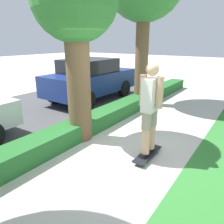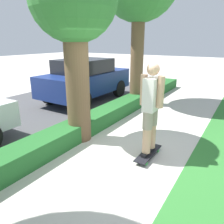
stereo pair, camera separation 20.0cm
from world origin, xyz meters
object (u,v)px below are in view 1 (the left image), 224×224
(skateboard, at_px, (148,154))
(tree_mid, at_px, (75,8))
(skater_person, at_px, (150,108))
(parked_car_middle, at_px, (91,79))

(skateboard, distance_m, tree_mid, 3.34)
(skater_person, bearing_deg, parked_car_middle, 53.55)
(tree_mid, bearing_deg, skater_person, -88.23)
(tree_mid, height_order, parked_car_middle, tree_mid)
(parked_car_middle, bearing_deg, skateboard, -125.94)
(skateboard, relative_size, skater_person, 0.50)
(skateboard, distance_m, skater_person, 0.99)
(skateboard, height_order, parked_car_middle, parked_car_middle)
(skateboard, height_order, skater_person, skater_person)
(skater_person, distance_m, tree_mid, 2.55)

